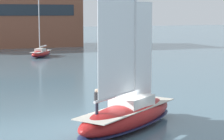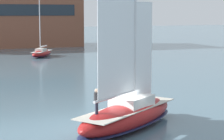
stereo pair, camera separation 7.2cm
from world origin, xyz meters
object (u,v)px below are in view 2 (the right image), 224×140
(sailboat_main, at_px, (128,112))
(tree_shore_left, at_px, (123,9))
(channel_buoy, at_px, (112,88))
(sailboat_moored_mid_channel, at_px, (42,53))

(sailboat_main, bearing_deg, tree_shore_left, 67.75)
(sailboat_main, relative_size, channel_buoy, 9.21)
(sailboat_main, relative_size, sailboat_moored_mid_channel, 1.43)
(sailboat_main, bearing_deg, channel_buoy, 73.88)
(tree_shore_left, xyz_separation_m, sailboat_moored_mid_channel, (-21.92, -15.30, -7.83))
(sailboat_moored_mid_channel, relative_size, channel_buoy, 6.44)
(tree_shore_left, relative_size, sailboat_main, 0.84)
(sailboat_moored_mid_channel, bearing_deg, tree_shore_left, 34.91)
(sailboat_main, distance_m, channel_buoy, 12.42)
(tree_shore_left, bearing_deg, sailboat_moored_mid_channel, -145.09)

